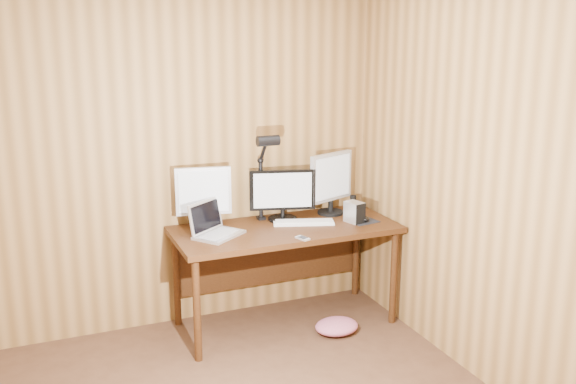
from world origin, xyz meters
TOP-DOWN VIEW (x-y plane):
  - room_shell at (0.00, 0.00)m, footprint 4.00×4.00m
  - desk at (0.93, 1.70)m, footprint 1.60×0.70m
  - monitor_center at (0.98, 1.79)m, footprint 0.48×0.21m
  - monitor_left at (0.39, 1.83)m, footprint 0.39×0.18m
  - monitor_right at (1.38, 1.81)m, footprint 0.40×0.20m
  - laptop at (0.40, 1.65)m, footprint 0.41×0.40m
  - keyboard at (1.08, 1.65)m, footprint 0.46×0.26m
  - mousepad at (1.51, 1.53)m, footprint 0.23×0.20m
  - mouse at (1.51, 1.53)m, footprint 0.09×0.13m
  - hard_drive at (1.44, 1.54)m, footprint 0.13×0.16m
  - phone at (0.93, 1.33)m, footprint 0.08×0.11m
  - speaker at (1.59, 1.84)m, footprint 0.05×0.05m
  - desk_lamp at (0.84, 1.79)m, footprint 0.16×0.23m
  - fabric_pile at (1.21, 1.34)m, footprint 0.38×0.34m

SIDE VIEW (x-z plane):
  - fabric_pile at x=1.21m, z-range 0.00..0.10m
  - desk at x=0.93m, z-range 0.25..1.00m
  - mousepad at x=1.51m, z-range 0.75..0.75m
  - phone at x=0.93m, z-range 0.75..0.76m
  - keyboard at x=1.08m, z-range 0.75..0.77m
  - mouse at x=1.51m, z-range 0.75..0.79m
  - laptop at x=0.40m, z-range 0.69..0.93m
  - speaker at x=1.59m, z-range 0.75..0.87m
  - hard_drive at x=1.44m, z-range 0.75..0.90m
  - monitor_center at x=0.98m, z-range 0.76..1.14m
  - monitor_left at x=0.39m, z-range 0.77..1.21m
  - monitor_right at x=1.38m, z-range 0.77..1.24m
  - desk_lamp at x=0.84m, z-range 0.83..1.53m
  - room_shell at x=0.00m, z-range -0.75..3.25m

